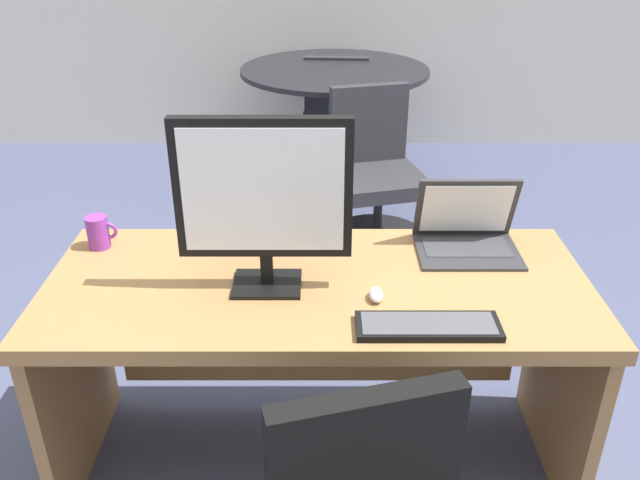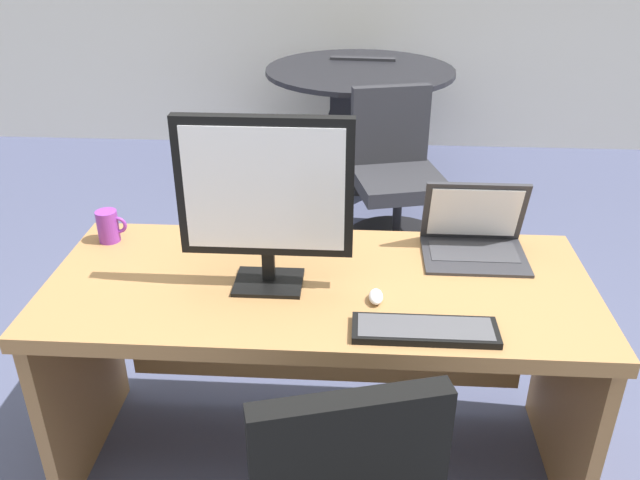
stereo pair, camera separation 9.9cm
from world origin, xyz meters
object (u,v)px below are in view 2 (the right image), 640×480
at_px(meeting_table, 359,97).
at_px(mouse, 376,297).
at_px(meeting_chair_far, 363,119).
at_px(desk_lamp, 269,163).
at_px(desk, 320,325).
at_px(laptop, 474,231).
at_px(coffee_mug, 109,226).
at_px(monitor, 265,193).
at_px(meeting_chair_near, 395,185).
at_px(keyboard, 425,330).

bearing_deg(meeting_table, mouse, -88.57).
bearing_deg(meeting_chair_far, desk_lamp, -96.25).
height_order(desk, laptop, laptop).
distance_m(desk, laptop, 0.58).
xyz_separation_m(desk, mouse, (0.17, -0.14, 0.21)).
height_order(laptop, coffee_mug, laptop).
relative_size(monitor, desk_lamp, 1.29).
height_order(mouse, meeting_chair_near, meeting_chair_near).
xyz_separation_m(keyboard, mouse, (-0.13, 0.15, 0.01)).
bearing_deg(desk_lamp, meeting_table, 83.37).
relative_size(monitor, coffee_mug, 4.77).
xyz_separation_m(desk, keyboard, (0.29, -0.29, 0.20)).
bearing_deg(desk_lamp, monitor, -84.99).
relative_size(monitor, mouse, 7.12).
xyz_separation_m(meeting_table, meeting_chair_far, (0.03, 0.41, -0.27)).
height_order(coffee_mug, meeting_table, coffee_mug).
xyz_separation_m(monitor, meeting_chair_near, (0.46, 1.71, -0.68)).
bearing_deg(laptop, meeting_chair_far, 97.39).
xyz_separation_m(keyboard, meeting_chair_far, (-0.16, 3.21, -0.42)).
height_order(desk_lamp, meeting_chair_near, desk_lamp).
bearing_deg(meeting_chair_near, desk_lamp, -108.26).
bearing_deg(laptop, desk_lamp, -178.86).
distance_m(mouse, coffee_mug, 0.94).
height_order(desk, mouse, mouse).
height_order(keyboard, meeting_table, meeting_table).
distance_m(desk, meeting_chair_far, 2.92).
distance_m(desk, meeting_chair_near, 1.68).
bearing_deg(mouse, monitor, 166.96).
bearing_deg(meeting_chair_near, keyboard, -90.64).
bearing_deg(desk_lamp, meeting_chair_far, 83.75).
bearing_deg(laptop, coffee_mug, -179.60).
bearing_deg(meeting_chair_far, laptop, -82.61).
relative_size(monitor, laptop, 1.58).
bearing_deg(desk_lamp, keyboard, -44.83).
relative_size(laptop, meeting_chair_near, 0.39).
height_order(monitor, keyboard, monitor).
relative_size(desk, coffee_mug, 15.15).
distance_m(coffee_mug, meeting_table, 2.48).
bearing_deg(laptop, monitor, -158.16).
xyz_separation_m(laptop, desk_lamp, (-0.65, -0.01, 0.22)).
xyz_separation_m(laptop, keyboard, (-0.19, -0.47, -0.06)).
distance_m(desk, monitor, 0.51).
distance_m(desk_lamp, meeting_table, 2.39).
bearing_deg(meeting_table, coffee_mug, -109.27).
xyz_separation_m(keyboard, coffee_mug, (-1.01, 0.47, 0.04)).
bearing_deg(keyboard, monitor, 153.53).
height_order(mouse, desk_lamp, desk_lamp).
xyz_separation_m(monitor, meeting_chair_far, (0.28, 2.98, -0.71)).
distance_m(mouse, meeting_chair_near, 1.84).
distance_m(keyboard, mouse, 0.19).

